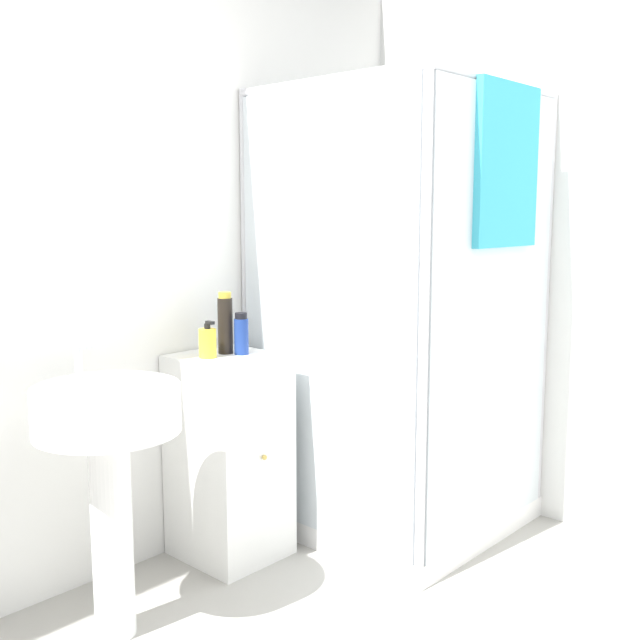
{
  "coord_description": "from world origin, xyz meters",
  "views": [
    {
      "loc": [
        -1.41,
        -0.74,
        1.37
      ],
      "look_at": [
        0.59,
        1.09,
        0.98
      ],
      "focal_mm": 42.0,
      "sensor_mm": 36.0,
      "label": 1
    }
  ],
  "objects_px": {
    "shampoo_bottle_blue": "(241,334)",
    "soap_dispenser": "(208,343)",
    "sink": "(108,444)",
    "shampoo_bottle_tall_black": "(225,324)"
  },
  "relations": [
    {
      "from": "sink",
      "to": "shampoo_bottle_blue",
      "type": "height_order",
      "value": "shampoo_bottle_blue"
    },
    {
      "from": "sink",
      "to": "shampoo_bottle_tall_black",
      "type": "distance_m",
      "value": 0.76
    },
    {
      "from": "sink",
      "to": "shampoo_bottle_tall_black",
      "type": "relative_size",
      "value": 3.94
    },
    {
      "from": "shampoo_bottle_tall_black",
      "to": "shampoo_bottle_blue",
      "type": "height_order",
      "value": "shampoo_bottle_tall_black"
    },
    {
      "from": "sink",
      "to": "shampoo_bottle_blue",
      "type": "bearing_deg",
      "value": 12.07
    },
    {
      "from": "soap_dispenser",
      "to": "sink",
      "type": "bearing_deg",
      "value": -161.15
    },
    {
      "from": "soap_dispenser",
      "to": "shampoo_bottle_blue",
      "type": "distance_m",
      "value": 0.14
    },
    {
      "from": "shampoo_bottle_blue",
      "to": "soap_dispenser",
      "type": "bearing_deg",
      "value": 162.27
    },
    {
      "from": "sink",
      "to": "shampoo_bottle_blue",
      "type": "xyz_separation_m",
      "value": [
        0.7,
        0.15,
        0.25
      ]
    },
    {
      "from": "soap_dispenser",
      "to": "shampoo_bottle_blue",
      "type": "xyz_separation_m",
      "value": [
        0.13,
        -0.04,
        0.02
      ]
    }
  ]
}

